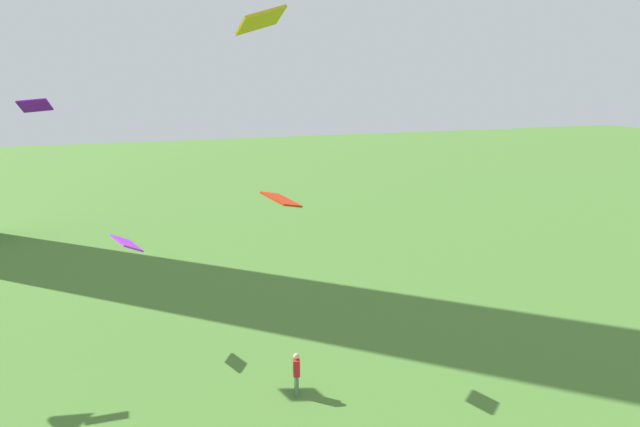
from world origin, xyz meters
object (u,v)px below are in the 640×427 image
at_px(kite_flying_4, 281,200).
at_px(kite_flying_2, 261,20).
at_px(kite_flying_3, 35,106).
at_px(kite_flying_5, 126,243).
at_px(person_1, 296,371).

bearing_deg(kite_flying_4, kite_flying_2, 132.29).
xyz_separation_m(kite_flying_2, kite_flying_3, (-7.53, 9.71, -3.01)).
xyz_separation_m(kite_flying_3, kite_flying_5, (3.30, -1.69, -6.09)).
distance_m(person_1, kite_flying_3, 16.05).
bearing_deg(kite_flying_5, kite_flying_3, 42.26).
height_order(kite_flying_4, kite_flying_5, kite_flying_4).
distance_m(kite_flying_3, kite_flying_5, 7.13).
relative_size(kite_flying_2, kite_flying_3, 1.08).
height_order(kite_flying_2, kite_flying_5, kite_flying_2).
xyz_separation_m(person_1, kite_flying_5, (-5.51, 7.46, 3.72)).
bearing_deg(person_1, kite_flying_4, 7.85).
height_order(person_1, kite_flying_4, kite_flying_4).
bearing_deg(kite_flying_4, kite_flying_3, 34.19).
distance_m(kite_flying_4, kite_flying_5, 7.79).
xyz_separation_m(kite_flying_2, kite_flying_4, (1.71, 3.58, -6.69)).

